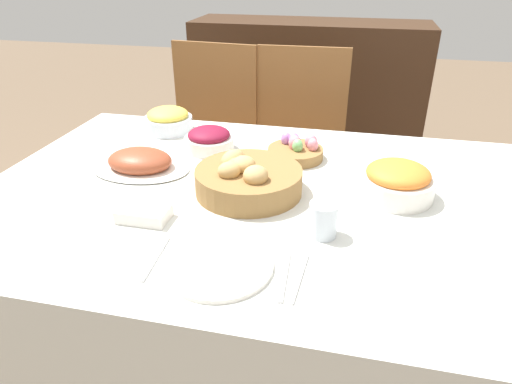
# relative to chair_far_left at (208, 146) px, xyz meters

# --- Properties ---
(dining_table) EXTENTS (1.62, 1.07, 0.77)m
(dining_table) POSITION_rel_chair_far_left_xyz_m (0.48, -0.86, -0.14)
(dining_table) COLOR silver
(dining_table) RESTS_ON ground
(chair_far_left) EXTENTS (0.46, 0.46, 0.99)m
(chair_far_left) POSITION_rel_chair_far_left_xyz_m (0.00, 0.00, 0.00)
(chair_far_left) COLOR brown
(chair_far_left) RESTS_ON ground
(chair_far_center) EXTENTS (0.43, 0.43, 0.99)m
(chair_far_center) POSITION_rel_chair_far_left_xyz_m (0.43, 0.00, 0.00)
(chair_far_center) COLOR brown
(chair_far_center) RESTS_ON ground
(sideboard) EXTENTS (1.42, 0.44, 1.00)m
(sideboard) POSITION_rel_chair_far_left_xyz_m (0.37, 0.93, -0.03)
(sideboard) COLOR #3D2616
(sideboard) RESTS_ON ground
(bread_basket) EXTENTS (0.29, 0.29, 0.11)m
(bread_basket) POSITION_rel_chair_far_left_xyz_m (0.41, -0.87, 0.28)
(bread_basket) COLOR olive
(bread_basket) RESTS_ON dining_table
(egg_basket) EXTENTS (0.18, 0.18, 0.08)m
(egg_basket) POSITION_rel_chair_far_left_xyz_m (0.51, -0.61, 0.27)
(egg_basket) COLOR olive
(egg_basket) RESTS_ON dining_table
(ham_platter) EXTENTS (0.30, 0.21, 0.07)m
(ham_platter) POSITION_rel_chair_far_left_xyz_m (0.06, -0.80, 0.27)
(ham_platter) COLOR silver
(ham_platter) RESTS_ON dining_table
(carrot_bowl) EXTENTS (0.20, 0.20, 0.10)m
(carrot_bowl) POSITION_rel_chair_far_left_xyz_m (0.81, -0.81, 0.29)
(carrot_bowl) COLOR silver
(carrot_bowl) RESTS_ON dining_table
(pineapple_bowl) EXTENTS (0.18, 0.18, 0.09)m
(pineapple_bowl) POSITION_rel_chair_far_left_xyz_m (0.01, -0.46, 0.28)
(pineapple_bowl) COLOR silver
(pineapple_bowl) RESTS_ON dining_table
(beet_salad_bowl) EXTENTS (0.16, 0.16, 0.08)m
(beet_salad_bowl) POSITION_rel_chair_far_left_xyz_m (0.22, -0.60, 0.28)
(beet_salad_bowl) COLOR silver
(beet_salad_bowl) RESTS_ON dining_table
(dinner_plate) EXTENTS (0.23, 0.23, 0.01)m
(dinner_plate) POSITION_rel_chair_far_left_xyz_m (0.43, -1.21, 0.25)
(dinner_plate) COLOR silver
(dinner_plate) RESTS_ON dining_table
(fork) EXTENTS (0.02, 0.16, 0.00)m
(fork) POSITION_rel_chair_far_left_xyz_m (0.29, -1.21, 0.24)
(fork) COLOR silver
(fork) RESTS_ON dining_table
(knife) EXTENTS (0.02, 0.16, 0.00)m
(knife) POSITION_rel_chair_far_left_xyz_m (0.57, -1.21, 0.24)
(knife) COLOR silver
(knife) RESTS_ON dining_table
(spoon) EXTENTS (0.02, 0.16, 0.00)m
(spoon) POSITION_rel_chair_far_left_xyz_m (0.60, -1.21, 0.24)
(spoon) COLOR silver
(spoon) RESTS_ON dining_table
(drinking_cup) EXTENTS (0.07, 0.07, 0.08)m
(drinking_cup) POSITION_rel_chair_far_left_xyz_m (0.63, -1.04, 0.28)
(drinking_cup) COLOR silver
(drinking_cup) RESTS_ON dining_table
(butter_dish) EXTENTS (0.12, 0.08, 0.03)m
(butter_dish) POSITION_rel_chair_far_left_xyz_m (0.20, -1.07, 0.26)
(butter_dish) COLOR silver
(butter_dish) RESTS_ON dining_table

